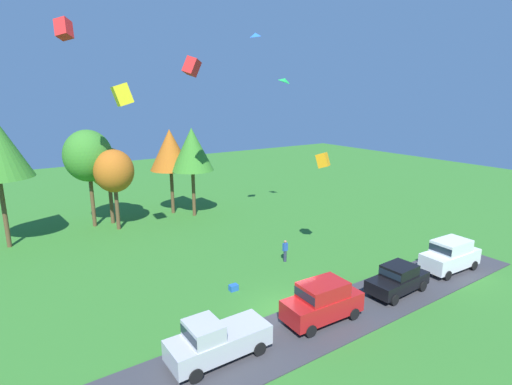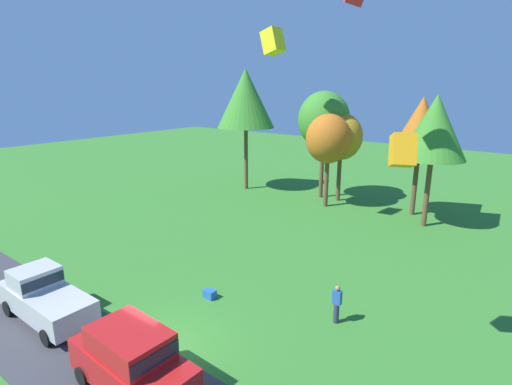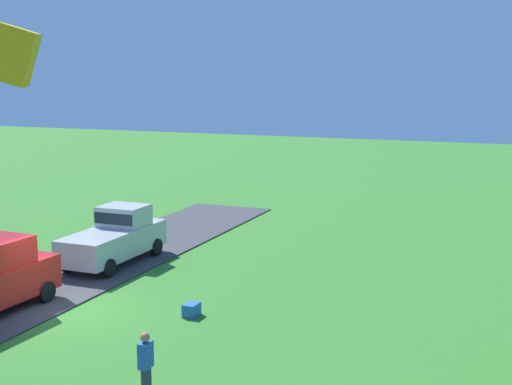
% 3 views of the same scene
% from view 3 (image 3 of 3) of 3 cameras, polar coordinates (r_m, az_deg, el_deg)
% --- Properties ---
extents(ground_plane, '(120.00, 120.00, 0.00)m').
position_cam_3_polar(ground_plane, '(23.35, -15.23, -9.25)').
color(ground_plane, '#337528').
extents(pavement_strip, '(36.00, 4.40, 0.06)m').
position_cam_3_polar(pavement_strip, '(24.64, -19.22, -8.37)').
color(pavement_strip, '#38383D').
rests_on(pavement_strip, ground).
extents(car_pickup_mid_row, '(5.00, 2.05, 2.14)m').
position_cam_3_polar(car_pickup_mid_row, '(28.33, -11.15, -3.42)').
color(car_pickup_mid_row, '#B7B7BC').
rests_on(car_pickup_mid_row, ground).
extents(person_on_lawn, '(0.36, 0.24, 1.71)m').
position_cam_3_polar(person_on_lawn, '(16.62, -8.80, -13.69)').
color(person_on_lawn, '#2D334C').
rests_on(person_on_lawn, ground).
extents(cooler_box, '(0.56, 0.40, 0.40)m').
position_cam_3_polar(cooler_box, '(22.28, -5.18, -9.32)').
color(cooler_box, blue).
rests_on(cooler_box, ground).
extents(kite_box_high_right, '(1.09, 1.22, 1.19)m').
position_cam_3_polar(kite_box_high_right, '(13.96, -18.87, 10.38)').
color(kite_box_high_right, orange).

